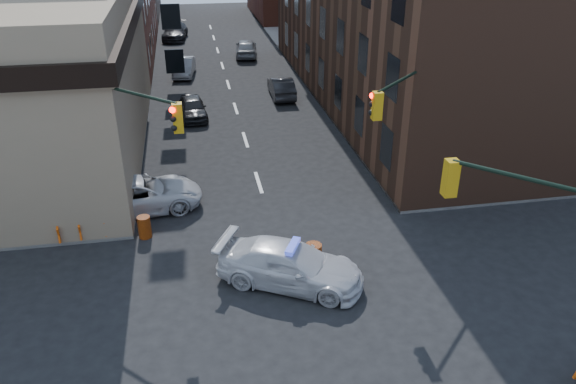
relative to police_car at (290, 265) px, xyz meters
name	(u,v)px	position (x,y,z in m)	size (l,w,h in m)	color
ground	(296,303)	(-0.02, -1.24, -0.80)	(140.00, 140.00, 0.00)	black
sidewalk_ne	(469,57)	(22.98, 31.51, -0.72)	(34.00, 54.50, 0.15)	gray
signal_pole_se	(573,266)	(6.02, -6.76, 3.81)	(5.40, 5.27, 8.00)	black
signal_pole_nw	(123,146)	(-5.87, 4.10, 3.54)	(3.58, 3.67, 8.00)	black
signal_pole_ne	(407,127)	(5.82, 4.11, 3.54)	(3.67, 3.58, 8.00)	black
tree_ne_near	(327,42)	(7.48, 24.76, 2.69)	(3.00, 3.00, 4.85)	black
tree_ne_far	(305,23)	(7.48, 32.76, 2.69)	(3.00, 3.00, 4.85)	black
police_car	(290,265)	(0.00, 0.00, 0.00)	(2.24, 5.51, 1.60)	silver
pickup	(139,195)	(-5.82, 6.87, 0.00)	(2.65, 5.74, 1.59)	silver
parked_car_wnear	(193,108)	(-2.99, 19.35, -0.09)	(1.68, 4.18, 1.42)	black
parked_car_wfar	(184,67)	(-3.38, 30.05, -0.08)	(1.53, 4.40, 1.45)	gray
parked_car_wdeep	(175,31)	(-4.06, 44.72, 0.02)	(2.29, 5.62, 1.63)	black
parked_car_enear	(281,87)	(3.60, 22.82, -0.06)	(1.57, 4.51, 1.48)	black
parked_car_efar	(246,48)	(2.48, 35.72, 0.01)	(1.92, 4.78, 1.63)	gray
pedestrian_a	(82,186)	(-8.43, 7.66, 0.28)	(0.68, 0.45, 1.86)	black
pedestrian_b	(39,221)	(-9.78, 4.76, 0.19)	(0.81, 0.63, 1.68)	black
barrel_road	(313,257)	(1.05, 0.71, -0.23)	(0.63, 0.63, 1.13)	#C34D09
barrel_bank	(144,227)	(-5.52, 4.36, -0.31)	(0.55, 0.55, 0.99)	#D26409
barricade_nw_a	(115,224)	(-6.74, 4.69, -0.22)	(1.14, 0.57, 0.85)	#C35309
barricade_nw_b	(70,231)	(-8.57, 4.46, -0.23)	(1.13, 0.56, 0.84)	#CB4809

